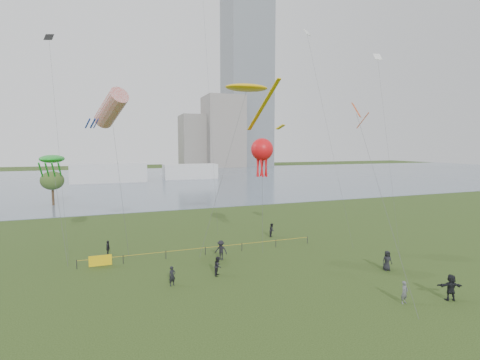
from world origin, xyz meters
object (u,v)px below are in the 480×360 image
object	(u,v)px
kite_flyer	(405,292)
kite_octopus	(262,150)
kite_stingray	(247,88)
fence	(144,256)

from	to	relation	value
kite_flyer	kite_octopus	distance (m)	18.97
kite_octopus	kite_stingray	bearing A→B (deg)	140.54
kite_stingray	kite_flyer	bearing A→B (deg)	-47.73
kite_flyer	kite_stingray	world-z (taller)	kite_stingray
kite_stingray	fence	bearing A→B (deg)	-152.42
kite_stingray	kite_octopus	world-z (taller)	kite_stingray
fence	kite_stingray	distance (m)	19.90
fence	kite_flyer	bearing A→B (deg)	-43.29
kite_flyer	kite_octopus	xyz separation A→B (m)	(-4.17, 15.64, 9.90)
fence	kite_stingray	size ratio (longest dim) A/B	1.37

